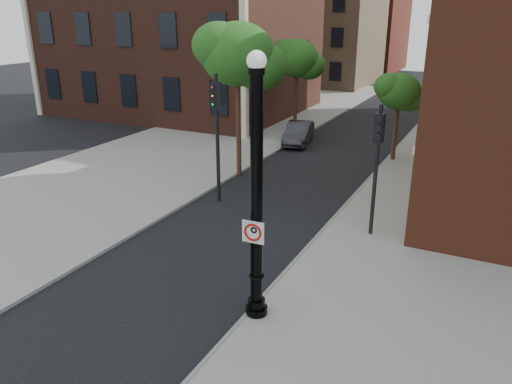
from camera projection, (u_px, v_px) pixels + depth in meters
The scene contains 15 objects.
ground at pixel (184, 299), 14.25m from camera, with size 120.00×120.00×0.00m, color black.
sidewalk_right at pixel (448, 213), 20.10m from camera, with size 8.00×60.00×0.12m, color gray.
sidewalk_left at pixel (225, 133), 33.11m from camera, with size 10.00×50.00×0.12m, color gray.
curb_edge at pixel (353, 197), 21.75m from camera, with size 0.10×60.00×0.14m, color gray.
bg_building_tan_a at pixel (319, 26), 54.14m from camera, with size 12.00×12.00×12.00m, color #997453.
bg_building_red at pixel (355, 31), 66.23m from camera, with size 12.00×12.00×10.00m, color maroon.
lamppost at pixel (257, 206), 12.31m from camera, with size 0.59×0.59×6.93m.
no_parking_sign at pixel (253, 232), 12.38m from camera, with size 0.59×0.08×0.59m.
parked_car at pixel (299, 133), 30.46m from camera, with size 1.38×3.97×1.31m, color #2A292E.
traffic_signal_left at pixel (217, 118), 20.24m from camera, with size 0.43×0.48×5.38m.
traffic_signal_right at pixel (377, 150), 17.02m from camera, with size 0.32×0.40×4.82m.
utility_pole at pixel (425, 153), 19.98m from camera, with size 0.09×0.09×4.69m, color #999999.
street_tree_a at pixel (239, 56), 22.86m from camera, with size 4.05×3.66×7.29m.
street_tree_b at pixel (297, 59), 31.95m from camera, with size 3.34×3.02×6.03m.
street_tree_c at pixel (400, 92), 25.83m from camera, with size 2.62×2.37×4.72m.
Camera 1 is at (7.37, -10.09, 7.78)m, focal length 35.00 mm.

